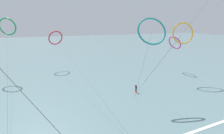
# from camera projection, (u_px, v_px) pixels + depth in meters

# --- Properties ---
(sea_water) EXTENTS (400.00, 200.00, 0.08)m
(sea_water) POSITION_uv_depth(u_px,v_px,m) (53.00, 48.00, 108.88)
(sea_water) COLOR slate
(sea_water) RESTS_ON ground
(surfer_coral) EXTENTS (1.40, 0.60, 1.70)m
(surfer_coral) POSITION_uv_depth(u_px,v_px,m) (136.00, 89.00, 39.75)
(surfer_coral) COLOR #EA7260
(surfer_coral) RESTS_ON ground
(kite_emerald) EXTENTS (4.66, 42.21, 15.68)m
(kite_emerald) POSITION_uv_depth(u_px,v_px,m) (7.00, 27.00, 47.91)
(kite_emerald) COLOR #199351
(kite_emerald) RESTS_ON ground
(kite_amber) EXTENTS (18.14, 5.31, 14.51)m
(kite_amber) POSITION_uv_depth(u_px,v_px,m) (183.00, 33.00, 46.80)
(kite_amber) COLOR orange
(kite_amber) RESTS_ON ground
(kite_magenta) EXTENTS (21.95, 14.50, 10.51)m
(kite_magenta) POSITION_uv_depth(u_px,v_px,m) (175.00, 43.00, 56.77)
(kite_magenta) COLOR #CC288E
(kite_magenta) RESTS_ON ground
(kite_teal) EXTENTS (5.92, 5.42, 15.35)m
(kite_teal) POSITION_uv_depth(u_px,v_px,m) (152.00, 31.00, 34.30)
(kite_teal) COLOR teal
(kite_teal) RESTS_ON ground
(kite_crimson) EXTENTS (5.29, 47.72, 12.03)m
(kite_crimson) POSITION_uv_depth(u_px,v_px,m) (56.00, 38.00, 58.93)
(kite_crimson) COLOR red
(kite_crimson) RESTS_ON ground
(wave_crest_far) EXTENTS (14.42, 1.19, 0.12)m
(wave_crest_far) POSITION_uv_depth(u_px,v_px,m) (197.00, 131.00, 25.62)
(wave_crest_far) COLOR white
(wave_crest_far) RESTS_ON ground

